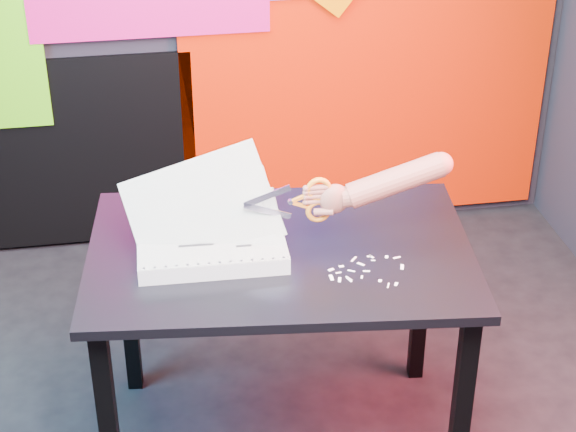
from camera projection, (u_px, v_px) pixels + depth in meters
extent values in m
cube|color=red|center=(369.00, 46.00, 4.03)|extent=(1.60, 0.02, 1.60)
cube|color=black|center=(40.00, 156.00, 4.03)|extent=(1.30, 0.02, 0.85)
cube|color=black|center=(109.00, 430.00, 2.72)|extent=(0.05, 0.05, 0.72)
cube|color=black|center=(128.00, 302.00, 3.26)|extent=(0.05, 0.05, 0.72)
cube|color=black|center=(461.00, 415.00, 2.77)|extent=(0.05, 0.05, 0.72)
cube|color=black|center=(421.00, 292.00, 3.32)|extent=(0.05, 0.05, 0.72)
cube|color=black|center=(280.00, 253.00, 2.83)|extent=(1.20, 0.86, 0.03)
cube|color=silver|center=(211.00, 244.00, 2.80)|extent=(0.43, 0.32, 0.05)
cube|color=white|center=(211.00, 236.00, 2.78)|extent=(0.43, 0.32, 0.00)
cube|color=white|center=(211.00, 235.00, 2.78)|extent=(0.41, 0.30, 0.13)
cube|color=white|center=(206.00, 226.00, 2.78)|extent=(0.44, 0.28, 0.22)
cube|color=white|center=(202.00, 209.00, 2.77)|extent=(0.47, 0.24, 0.32)
cylinder|color=black|center=(144.00, 268.00, 2.64)|extent=(0.01, 0.01, 0.00)
cylinder|color=black|center=(155.00, 267.00, 2.64)|extent=(0.01, 0.01, 0.00)
cylinder|color=black|center=(166.00, 266.00, 2.64)|extent=(0.01, 0.01, 0.00)
cylinder|color=black|center=(177.00, 266.00, 2.65)|extent=(0.01, 0.01, 0.00)
cylinder|color=black|center=(187.00, 265.00, 2.65)|extent=(0.01, 0.01, 0.00)
cylinder|color=black|center=(198.00, 264.00, 2.66)|extent=(0.01, 0.01, 0.00)
cylinder|color=black|center=(209.00, 263.00, 2.66)|extent=(0.01, 0.01, 0.00)
cylinder|color=black|center=(220.00, 262.00, 2.66)|extent=(0.01, 0.01, 0.00)
cylinder|color=black|center=(231.00, 261.00, 2.67)|extent=(0.01, 0.01, 0.00)
cylinder|color=black|center=(241.00, 261.00, 2.67)|extent=(0.01, 0.01, 0.00)
cylinder|color=black|center=(252.00, 260.00, 2.67)|extent=(0.01, 0.01, 0.00)
cylinder|color=black|center=(263.00, 259.00, 2.68)|extent=(0.01, 0.01, 0.00)
cylinder|color=black|center=(273.00, 258.00, 2.68)|extent=(0.01, 0.01, 0.00)
cylinder|color=black|center=(284.00, 257.00, 2.68)|extent=(0.01, 0.01, 0.00)
cylinder|color=black|center=(143.00, 216.00, 2.88)|extent=(0.01, 0.01, 0.00)
cylinder|color=black|center=(153.00, 216.00, 2.89)|extent=(0.01, 0.01, 0.00)
cylinder|color=black|center=(163.00, 215.00, 2.89)|extent=(0.01, 0.01, 0.00)
cylinder|color=black|center=(173.00, 214.00, 2.90)|extent=(0.01, 0.01, 0.00)
cylinder|color=black|center=(183.00, 213.00, 2.90)|extent=(0.01, 0.01, 0.00)
cylinder|color=black|center=(192.00, 213.00, 2.90)|extent=(0.01, 0.01, 0.00)
cylinder|color=black|center=(202.00, 212.00, 2.91)|extent=(0.01, 0.01, 0.00)
cylinder|color=black|center=(212.00, 211.00, 2.91)|extent=(0.01, 0.01, 0.00)
cylinder|color=black|center=(222.00, 211.00, 2.91)|extent=(0.01, 0.01, 0.00)
cylinder|color=black|center=(232.00, 210.00, 2.92)|extent=(0.01, 0.01, 0.00)
cylinder|color=black|center=(242.00, 209.00, 2.92)|extent=(0.01, 0.01, 0.00)
cylinder|color=black|center=(251.00, 209.00, 2.92)|extent=(0.01, 0.01, 0.00)
cylinder|color=black|center=(261.00, 208.00, 2.93)|extent=(0.01, 0.01, 0.00)
cylinder|color=black|center=(271.00, 207.00, 2.93)|extent=(0.01, 0.01, 0.00)
cube|color=black|center=(175.00, 229.00, 2.82)|extent=(0.08, 0.01, 0.00)
cube|color=black|center=(217.00, 230.00, 2.82)|extent=(0.06, 0.01, 0.00)
cube|color=black|center=(196.00, 245.00, 2.74)|extent=(0.10, 0.01, 0.00)
cube|color=black|center=(244.00, 246.00, 2.74)|extent=(0.04, 0.01, 0.00)
cube|color=silver|center=(267.00, 196.00, 2.73)|extent=(0.14, 0.01, 0.07)
cube|color=silver|center=(267.00, 211.00, 2.76)|extent=(0.14, 0.01, 0.07)
cylinder|color=silver|center=(290.00, 202.00, 2.75)|extent=(0.01, 0.01, 0.01)
cube|color=orange|center=(299.00, 204.00, 2.76)|extent=(0.05, 0.01, 0.03)
cube|color=orange|center=(299.00, 198.00, 2.75)|extent=(0.05, 0.01, 0.03)
torus|color=orange|center=(319.00, 189.00, 2.75)|extent=(0.07, 0.02, 0.07)
torus|color=orange|center=(318.00, 211.00, 2.78)|extent=(0.07, 0.02, 0.07)
ellipsoid|color=brown|center=(334.00, 199.00, 2.77)|extent=(0.09, 0.05, 0.09)
cylinder|color=brown|center=(318.00, 201.00, 2.77)|extent=(0.07, 0.02, 0.02)
cylinder|color=brown|center=(319.00, 196.00, 2.76)|extent=(0.06, 0.02, 0.02)
cylinder|color=brown|center=(319.00, 192.00, 2.75)|extent=(0.06, 0.02, 0.02)
cylinder|color=brown|center=(319.00, 187.00, 2.74)|extent=(0.05, 0.02, 0.02)
cylinder|color=brown|center=(324.00, 212.00, 2.77)|extent=(0.06, 0.04, 0.03)
cylinder|color=brown|center=(350.00, 197.00, 2.77)|extent=(0.05, 0.06, 0.06)
cylinder|color=brown|center=(395.00, 180.00, 2.77)|extent=(0.29, 0.08, 0.16)
sphere|color=brown|center=(441.00, 164.00, 2.76)|extent=(0.07, 0.07, 0.07)
cube|color=white|center=(341.00, 266.00, 2.74)|extent=(0.01, 0.01, 0.00)
cube|color=white|center=(366.00, 271.00, 2.72)|extent=(0.02, 0.01, 0.00)
cube|color=white|center=(331.00, 278.00, 2.69)|extent=(0.01, 0.03, 0.00)
cube|color=white|center=(361.00, 264.00, 2.75)|extent=(0.02, 0.02, 0.00)
cube|color=white|center=(349.00, 278.00, 2.68)|extent=(0.02, 0.02, 0.00)
cube|color=white|center=(340.00, 280.00, 2.68)|extent=(0.01, 0.03, 0.00)
cube|color=white|center=(371.00, 257.00, 2.78)|extent=(0.01, 0.02, 0.00)
cube|color=white|center=(339.00, 273.00, 2.71)|extent=(0.02, 0.01, 0.00)
cube|color=white|center=(396.00, 284.00, 2.66)|extent=(0.02, 0.02, 0.00)
cube|color=white|center=(388.00, 285.00, 2.65)|extent=(0.01, 0.02, 0.00)
cube|color=white|center=(354.00, 259.00, 2.77)|extent=(0.02, 0.03, 0.00)
cube|color=white|center=(369.00, 256.00, 2.79)|extent=(0.01, 0.01, 0.00)
cube|color=white|center=(397.00, 257.00, 2.78)|extent=(0.02, 0.01, 0.00)
cube|color=white|center=(373.00, 260.00, 2.77)|extent=(0.01, 0.01, 0.00)
cube|color=white|center=(380.00, 281.00, 2.68)|extent=(0.01, 0.01, 0.00)
cube|color=white|center=(387.00, 257.00, 2.78)|extent=(0.01, 0.02, 0.00)
cube|color=white|center=(402.00, 267.00, 2.74)|extent=(0.02, 0.03, 0.00)
cube|color=white|center=(351.00, 271.00, 2.72)|extent=(0.02, 0.02, 0.00)
cube|color=white|center=(331.00, 270.00, 2.72)|extent=(0.02, 0.02, 0.00)
cube|color=white|center=(362.00, 277.00, 2.69)|extent=(0.01, 0.02, 0.00)
cube|color=white|center=(349.00, 280.00, 2.68)|extent=(0.01, 0.02, 0.00)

